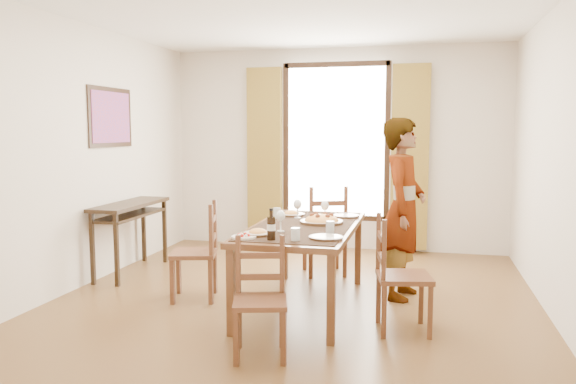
% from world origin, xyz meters
% --- Properties ---
extents(ground, '(5.00, 5.00, 0.00)m').
position_xyz_m(ground, '(0.00, 0.00, 0.00)').
color(ground, '#55381A').
rests_on(ground, ground).
extents(room_shell, '(4.60, 5.10, 2.74)m').
position_xyz_m(room_shell, '(-0.00, 0.13, 1.54)').
color(room_shell, beige).
rests_on(room_shell, ground).
extents(console_table, '(0.38, 1.20, 0.80)m').
position_xyz_m(console_table, '(-2.03, 0.60, 0.68)').
color(console_table, black).
rests_on(console_table, ground).
extents(dining_table, '(0.91, 1.86, 0.76)m').
position_xyz_m(dining_table, '(0.12, -0.12, 0.69)').
color(dining_table, brown).
rests_on(dining_table, ground).
extents(chair_west, '(0.51, 0.51, 0.93)m').
position_xyz_m(chair_west, '(-0.92, -0.14, 0.43)').
color(chair_west, brown).
rests_on(chair_west, ground).
extents(chair_north, '(0.58, 0.58, 1.00)m').
position_xyz_m(chair_north, '(0.11, 1.04, 0.47)').
color(chair_north, brown).
rests_on(chair_north, ground).
extents(chair_south, '(0.46, 0.46, 0.85)m').
position_xyz_m(chair_south, '(0.05, -1.30, 0.40)').
color(chair_south, brown).
rests_on(chair_south, ground).
extents(chair_east, '(0.49, 0.49, 0.93)m').
position_xyz_m(chair_east, '(1.00, -0.56, 0.43)').
color(chair_east, brown).
rests_on(chair_east, ground).
extents(man, '(0.77, 0.62, 1.73)m').
position_xyz_m(man, '(0.98, 0.39, 0.86)').
color(man, gray).
rests_on(man, ground).
extents(plate_sw, '(0.27, 0.27, 0.05)m').
position_xyz_m(plate_sw, '(-0.15, -0.68, 0.78)').
color(plate_sw, silver).
rests_on(plate_sw, dining_table).
extents(plate_se, '(0.27, 0.27, 0.05)m').
position_xyz_m(plate_se, '(0.42, -0.71, 0.78)').
color(plate_se, silver).
rests_on(plate_se, dining_table).
extents(plate_nw, '(0.27, 0.27, 0.05)m').
position_xyz_m(plate_nw, '(-0.12, 0.40, 0.78)').
color(plate_nw, silver).
rests_on(plate_nw, dining_table).
extents(plate_ne, '(0.27, 0.27, 0.05)m').
position_xyz_m(plate_ne, '(0.42, 0.44, 0.78)').
color(plate_ne, silver).
rests_on(plate_ne, dining_table).
extents(pasta_platter, '(0.40, 0.40, 0.10)m').
position_xyz_m(pasta_platter, '(0.25, 0.01, 0.81)').
color(pasta_platter, '#D0611A').
rests_on(pasta_platter, dining_table).
extents(caprese_plate, '(0.20, 0.20, 0.04)m').
position_xyz_m(caprese_plate, '(-0.22, -0.84, 0.78)').
color(caprese_plate, silver).
rests_on(caprese_plate, dining_table).
extents(wine_glass_a, '(0.08, 0.08, 0.18)m').
position_xyz_m(wine_glass_a, '(-0.00, -0.50, 0.85)').
color(wine_glass_a, white).
rests_on(wine_glass_a, dining_table).
extents(wine_glass_b, '(0.08, 0.08, 0.18)m').
position_xyz_m(wine_glass_b, '(0.25, 0.23, 0.85)').
color(wine_glass_b, white).
rests_on(wine_glass_b, dining_table).
extents(wine_glass_c, '(0.08, 0.08, 0.18)m').
position_xyz_m(wine_glass_c, '(-0.03, 0.25, 0.85)').
color(wine_glass_c, white).
rests_on(wine_glass_c, dining_table).
extents(tumbler_a, '(0.07, 0.07, 0.10)m').
position_xyz_m(tumbler_a, '(0.41, -0.46, 0.81)').
color(tumbler_a, silver).
rests_on(tumbler_a, dining_table).
extents(tumbler_b, '(0.07, 0.07, 0.10)m').
position_xyz_m(tumbler_b, '(-0.22, 0.21, 0.81)').
color(tumbler_b, silver).
rests_on(tumbler_b, dining_table).
extents(tumbler_c, '(0.07, 0.07, 0.10)m').
position_xyz_m(tumbler_c, '(0.20, -0.84, 0.81)').
color(tumbler_c, silver).
rests_on(tumbler_c, dining_table).
extents(wine_bottle, '(0.07, 0.07, 0.25)m').
position_xyz_m(wine_bottle, '(0.01, -0.85, 0.88)').
color(wine_bottle, black).
rests_on(wine_bottle, dining_table).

